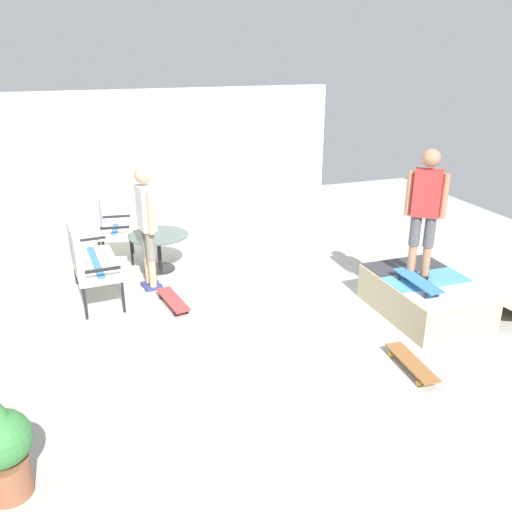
# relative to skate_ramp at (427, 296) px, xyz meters

# --- Properties ---
(ground_plane) EXTENTS (12.00, 12.00, 0.10)m
(ground_plane) POSITION_rel_skate_ramp_xyz_m (0.55, 1.93, -0.29)
(ground_plane) COLOR #A8A8A3
(house_facade) EXTENTS (0.23, 6.00, 2.53)m
(house_facade) POSITION_rel_skate_ramp_xyz_m (4.35, 2.41, 1.03)
(house_facade) COLOR silver
(house_facade) RESTS_ON ground_plane
(skate_ramp) EXTENTS (1.49, 1.70, 0.48)m
(skate_ramp) POSITION_rel_skate_ramp_xyz_m (0.00, 0.00, 0.00)
(skate_ramp) COLOR tan
(skate_ramp) RESTS_ON ground_plane
(patio_bench) EXTENTS (1.28, 0.63, 1.02)m
(patio_bench) POSITION_rel_skate_ramp_xyz_m (1.88, 4.03, 0.37)
(patio_bench) COLOR black
(patio_bench) RESTS_ON ground_plane
(patio_chair_near_house) EXTENTS (0.69, 0.63, 1.02)m
(patio_chair_near_house) POSITION_rel_skate_ramp_xyz_m (3.21, 3.64, 0.37)
(patio_chair_near_house) COLOR black
(patio_chair_near_house) RESTS_ON ground_plane
(patio_table) EXTENTS (0.90, 0.90, 0.57)m
(patio_table) POSITION_rel_skate_ramp_xyz_m (2.57, 2.96, 0.16)
(patio_table) COLOR black
(patio_table) RESTS_ON ground_plane
(person_watching) EXTENTS (0.47, 0.28, 1.74)m
(person_watching) POSITION_rel_skate_ramp_xyz_m (1.97, 3.19, 0.78)
(person_watching) COLOR navy
(person_watching) RESTS_ON ground_plane
(person_skater) EXTENTS (0.36, 0.39, 1.63)m
(person_skater) POSITION_rel_skate_ramp_xyz_m (0.08, 0.13, 1.18)
(person_skater) COLOR black
(person_skater) RESTS_ON skate_ramp
(skateboard_by_bench) EXTENTS (0.82, 0.32, 0.10)m
(skateboard_by_bench) POSITION_rel_skate_ramp_xyz_m (1.29, 3.02, -0.16)
(skateboard_by_bench) COLOR #B23838
(skateboard_by_bench) RESTS_ON ground_plane
(skateboard_spare) EXTENTS (0.81, 0.25, 0.10)m
(skateboard_spare) POSITION_rel_skate_ramp_xyz_m (-1.04, 0.93, -0.16)
(skateboard_spare) COLOR brown
(skateboard_spare) RESTS_ON ground_plane
(skateboard_on_ramp) EXTENTS (0.80, 0.21, 0.10)m
(skateboard_on_ramp) POSITION_rel_skate_ramp_xyz_m (-0.17, 0.30, 0.33)
(skateboard_on_ramp) COLOR #3372B2
(skateboard_on_ramp) RESTS_ON skate_ramp
(potted_plant) EXTENTS (0.44, 0.44, 0.92)m
(potted_plant) POSITION_rel_skate_ramp_xyz_m (-1.44, 4.81, 0.23)
(potted_plant) COLOR brown
(potted_plant) RESTS_ON ground_plane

